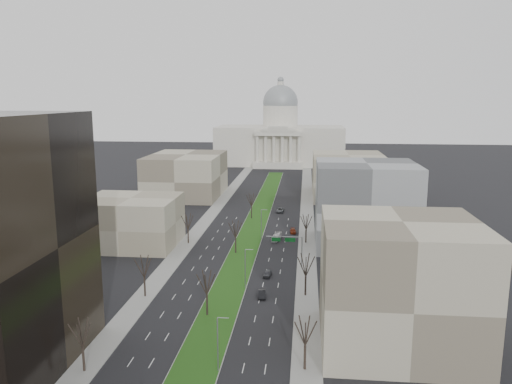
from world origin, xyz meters
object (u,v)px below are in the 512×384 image
Objects in this scene: car_grey_near at (267,274)px; car_black at (262,294)px; car_red at (293,231)px; car_grey_far at (280,210)px; box_van at (277,237)px.

car_black reaches higher than car_grey_near.
car_grey_near is 0.93× the size of car_black.
car_grey_far is at bearing 96.59° from car_red.
car_black is (-0.19, -12.75, 0.03)m from car_grey_near.
car_grey_far is 0.77× the size of box_van.
car_red is (5.20, 52.45, -0.09)m from car_black.
car_grey_far reaches higher than car_red.
box_van reaches higher than car_black.
car_red is at bearing 79.70° from car_black.
box_van is (0.33, 31.21, 0.29)m from car_grey_near.
car_grey_near is 31.21m from box_van.
car_grey_far is at bearing 96.57° from car_grey_near.
car_grey_far is (-0.37, 81.14, 0.03)m from car_black.
box_van reaches higher than car_red.
car_grey_near reaches higher than car_red.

